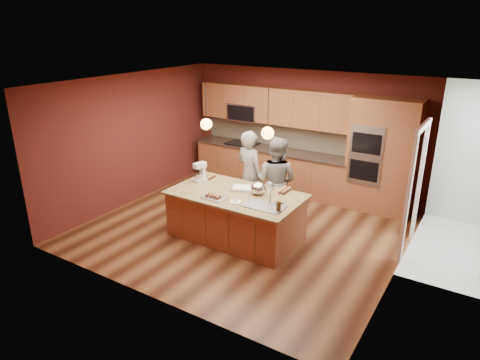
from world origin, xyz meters
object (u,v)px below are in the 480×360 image
Objects in this scene: person_right at (276,181)px; mixing_bowl at (258,188)px; person_left at (250,175)px; island at (237,215)px; stand_mixer at (200,173)px.

mixing_bowl is at bearing 91.05° from person_right.
person_left is 6.39× the size of mixing_bowl.
stand_mixer is (-0.92, 0.17, 0.57)m from island.
person_right is (0.30, 0.90, 0.42)m from island.
person_left is at bearing -1.78° from person_right.
island reaches higher than mixing_bowl.
stand_mixer is at bearing 180.00° from mixing_bowl.
person_left is at bearing 106.75° from island.
person_left is 4.92× the size of stand_mixer.
person_right is at bearing 71.72° from island.
island is at bearing 122.91° from person_left.
stand_mixer is at bearing 29.18° from person_right.
stand_mixer is (-0.65, -0.73, 0.13)m from person_left.
island is 1.36× the size of person_right.
person_right is 4.80× the size of stand_mixer.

